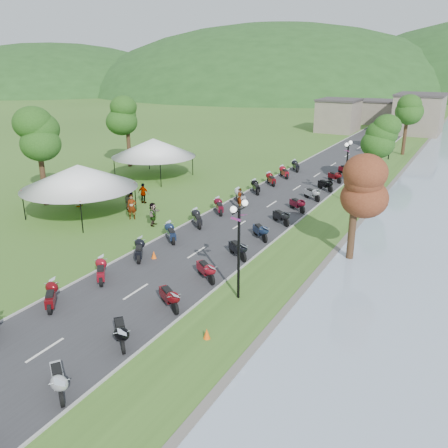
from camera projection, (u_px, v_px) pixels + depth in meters
The scene contains 12 objects.
road at pixel (297, 188), 44.67m from camera, with size 7.00×120.00×0.02m, color #333335.
hills_backdrop at pixel (447, 91), 177.21m from camera, with size 360.00×120.00×76.00m, color #285621, non-canonical shape.
far_building at pixel (378, 114), 82.03m from camera, with size 18.00×16.00×5.00m, color gray.
moto_row_left at pixel (171, 233), 31.55m from camera, with size 2.60×49.83×1.10m, color #331411, non-canonical shape.
moto_row_right at pixel (249, 239), 30.46m from camera, with size 2.60×48.71×1.10m, color #331411, non-canonical shape.
vendor_tent_main at pixel (80, 190), 36.29m from camera, with size 5.87×5.87×4.00m, color white, non-canonical shape.
vendor_tent_side at pixel (154, 158), 47.98m from camera, with size 5.64×5.64×4.00m, color white, non-canonical shape.
tree_park_left at pixel (39, 147), 38.09m from camera, with size 3.44×3.44×9.57m, color #295C1A, non-canonical shape.
tree_lakeside at pixel (355, 201), 27.82m from camera, with size 2.62×2.62×7.28m, color #295C1A, non-canonical shape.
pedestrian_a at pixel (133, 219), 36.06m from camera, with size 0.70×0.51×1.92m, color slate.
pedestrian_b at pixel (129, 210), 38.24m from camera, with size 0.75×0.41×1.54m, color slate.
pedestrian_c at pixel (131, 205), 39.37m from camera, with size 1.09×0.45×1.68m, color slate.
Camera 1 is at (14.71, -1.29, 11.55)m, focal length 38.00 mm.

